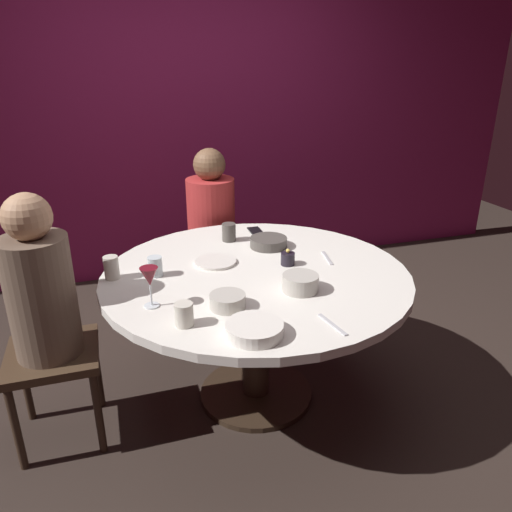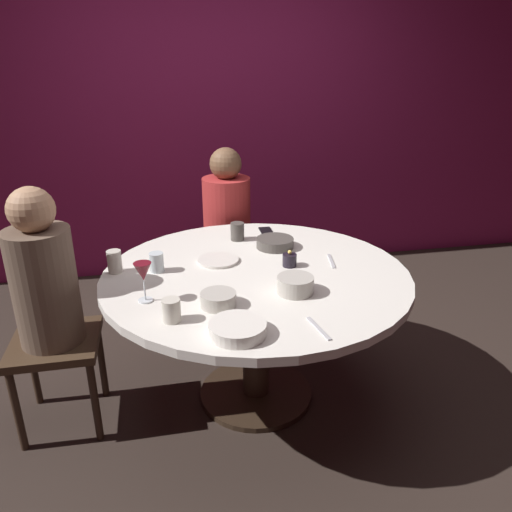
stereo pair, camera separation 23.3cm
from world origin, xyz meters
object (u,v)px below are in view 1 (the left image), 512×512
seated_diner_back (211,216)px  cup_by_left_diner (184,314)px  bowl_salad_center (300,283)px  cup_center_front (111,268)px  wine_glass (149,278)px  cell_phone (256,231)px  dinner_plate (215,262)px  seated_diner_left (42,298)px  bowl_small_white (268,242)px  cup_near_candle (229,232)px  bowl_serving_large (228,301)px  cup_by_right_diner (155,266)px  candle_holder (288,259)px  dining_table (256,295)px  bowl_sauce_side (255,329)px

seated_diner_back → cup_by_left_diner: 1.46m
bowl_salad_center → cup_center_front: cup_center_front is taller
wine_glass → cell_phone: 1.05m
dinner_plate → cup_by_left_diner: size_ratio=2.26×
seated_diner_left → bowl_small_white: bearing=14.6°
cell_phone → cup_center_front: (-0.85, -0.44, 0.05)m
cup_near_candle → bowl_serving_large: bearing=-105.1°
cell_phone → bowl_salad_center: (-0.05, -0.82, 0.03)m
bowl_salad_center → cup_by_right_diner: bearing=149.0°
wine_glass → cup_by_right_diner: size_ratio=1.84×
seated_diner_back → cup_near_candle: size_ratio=11.59×
cell_phone → cup_near_candle: bearing=-149.9°
cup_by_right_diner → wine_glass: bearing=-99.8°
cup_by_left_diner → cell_phone: bearing=58.4°
dinner_plate → seated_diner_left: bearing=-168.7°
cup_by_left_diner → cup_center_front: bearing=114.9°
cup_near_candle → cell_phone: bearing=28.4°
seated_diner_back → cup_by_left_diner: bearing=-16.8°
bowl_serving_large → bowl_salad_center: bearing=9.3°
wine_glass → cup_by_left_diner: (0.10, -0.20, -0.08)m
bowl_salad_center → bowl_serving_large: bearing=-170.7°
candle_holder → cup_center_front: (-0.85, 0.10, 0.02)m
seated_diner_back → cup_by_right_diner: bearing=-27.9°
dining_table → cup_by_left_diner: bearing=-135.9°
bowl_serving_large → bowl_salad_center: size_ratio=0.93×
bowl_small_white → cup_by_right_diner: bearing=-162.5°
dining_table → cup_by_left_diner: cup_by_left_diner is taller
candle_holder → wine_glass: (-0.70, -0.24, 0.10)m
dining_table → seated_diner_left: seated_diner_left is taller
cup_center_front → seated_diner_left: bearing=-157.2°
wine_glass → bowl_serving_large: bearing=-19.4°
seated_diner_left → cup_center_front: size_ratio=10.92×
candle_holder → bowl_sauce_side: bearing=-121.5°
wine_glass → bowl_salad_center: wine_glass is taller
dining_table → seated_diner_left: bearing=180.0°
cell_phone → dinner_plate: bearing=-128.6°
bowl_sauce_side → seated_diner_left: bearing=144.4°
cell_phone → cup_center_front: bearing=-151.1°
bowl_salad_center → cup_by_left_diner: 0.56m
bowl_salad_center → cup_by_left_diner: (-0.55, -0.15, 0.01)m
dining_table → bowl_sauce_side: size_ratio=6.80×
wine_glass → cup_center_front: wine_glass is taller
wine_glass → bowl_small_white: 0.87m
dinner_plate → cup_by_left_diner: 0.63m
seated_diner_back → bowl_serving_large: (-0.23, -1.31, 0.04)m
bowl_salad_center → bowl_sauce_side: bowl_salad_center is taller
dinner_plate → cup_by_left_diner: (-0.26, -0.57, 0.04)m
candle_holder → cup_by_left_diner: cup_by_left_diner is taller
dining_table → dinner_plate: bearing=135.7°
candle_holder → cup_near_candle: size_ratio=0.84×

